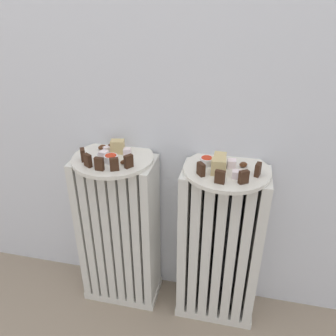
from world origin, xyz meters
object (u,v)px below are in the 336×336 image
radiator_right (219,248)px  fork (99,158)px  plate_right (227,170)px  jam_bowl_left (111,158)px  radiator_left (120,233)px  plate_left (113,158)px  jam_bowl_right (207,161)px

radiator_right → fork: fork is taller
plate_right → fork: bearing=-176.8°
jam_bowl_left → fork: 0.05m
radiator_left → fork: bearing=-150.4°
jam_bowl_left → fork: bearing=163.1°
fork → plate_left: bearing=29.6°
radiator_left → plate_right: (0.37, 0.00, 0.31)m
radiator_left → plate_left: 0.31m
plate_right → jam_bowl_left: bearing=-174.1°
radiator_right → fork: (-0.41, -0.02, 0.32)m
radiator_right → jam_bowl_right: size_ratio=14.51×
plate_right → jam_bowl_left: 0.36m
plate_left → radiator_right: bearing=0.0°
radiator_right → fork: bearing=-176.8°
plate_left → plate_right: (0.37, 0.00, 0.00)m
radiator_right → plate_right: (0.00, 0.00, 0.31)m
plate_right → jam_bowl_right: size_ratio=6.45×
plate_left → fork: bearing=-150.4°
jam_bowl_left → fork: jam_bowl_left is taller
jam_bowl_left → jam_bowl_right: (0.29, 0.05, 0.00)m
radiator_right → plate_right: bearing=0.0°
jam_bowl_right → fork: 0.34m
radiator_left → fork: fork is taller
plate_right → radiator_right: bearing=180.0°
radiator_left → plate_right: plate_right is taller
radiator_left → radiator_right: bearing=0.0°
radiator_right → plate_left: plate_left is taller
plate_left → plate_right: same height
radiator_left → jam_bowl_left: size_ratio=13.85×
radiator_right → plate_left: size_ratio=2.25×
plate_right → fork: (-0.41, -0.02, 0.01)m
radiator_left → jam_bowl_left: (0.01, -0.04, 0.33)m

